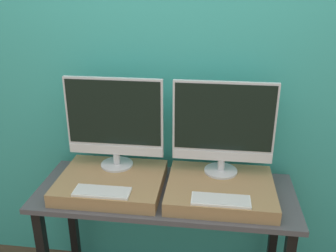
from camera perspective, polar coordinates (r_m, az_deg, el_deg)
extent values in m
cube|color=teal|center=(2.23, 0.74, 6.43)|extent=(8.00, 0.04, 2.60)
cube|color=#47474C|center=(2.13, -0.44, -10.16)|extent=(1.44, 0.55, 0.03)
cube|color=black|center=(2.67, -14.32, -13.52)|extent=(0.05, 0.05, 0.75)
cube|color=black|center=(2.55, 15.76, -15.67)|extent=(0.05, 0.05, 0.75)
cube|color=#99754C|center=(2.15, -8.62, -8.44)|extent=(0.57, 0.47, 0.07)
cylinder|color=silver|center=(2.24, -7.77, -5.80)|extent=(0.19, 0.19, 0.01)
cylinder|color=silver|center=(2.23, -7.82, -4.94)|extent=(0.04, 0.04, 0.06)
cube|color=silver|center=(2.12, -8.18, 1.33)|extent=(0.55, 0.02, 0.46)
cube|color=black|center=(2.10, -8.32, 1.97)|extent=(0.53, 0.00, 0.37)
cube|color=silver|center=(2.19, -8.00, -3.67)|extent=(0.55, 0.00, 0.06)
cube|color=silver|center=(1.99, -10.02, -9.84)|extent=(0.29, 0.11, 0.01)
cube|color=silver|center=(1.99, -10.03, -9.65)|extent=(0.28, 0.10, 0.00)
cube|color=#99754C|center=(2.08, 7.98, -9.55)|extent=(0.57, 0.47, 0.07)
cylinder|color=silver|center=(2.17, 8.03, -6.76)|extent=(0.19, 0.19, 0.01)
cylinder|color=silver|center=(2.16, 8.09, -5.88)|extent=(0.04, 0.04, 0.06)
cube|color=silver|center=(2.05, 8.47, 0.56)|extent=(0.55, 0.02, 0.46)
cube|color=black|center=(2.03, 8.52, 1.21)|extent=(0.53, 0.00, 0.37)
cube|color=silver|center=(2.12, 8.17, -4.59)|extent=(0.55, 0.00, 0.06)
cube|color=silver|center=(1.91, 8.05, -11.13)|extent=(0.29, 0.11, 0.01)
cube|color=silver|center=(1.91, 8.06, -10.94)|extent=(0.28, 0.10, 0.00)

